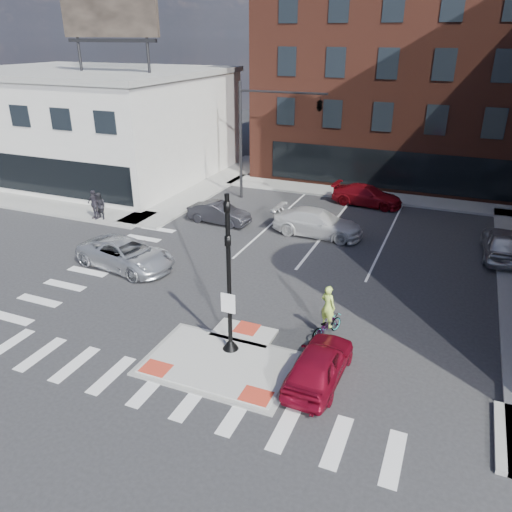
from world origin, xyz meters
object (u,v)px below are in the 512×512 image
at_px(pedestrian_b, 94,204).
at_px(bg_car_silver, 503,243).
at_px(pedestrian_a, 100,206).
at_px(cyclist, 327,319).
at_px(bg_car_red, 367,195).
at_px(silver_suv, 126,254).
at_px(red_sedan, 319,364).
at_px(white_pickup, 318,223).
at_px(bg_car_dark, 219,213).

bearing_deg(pedestrian_b, bg_car_silver, 16.45).
bearing_deg(pedestrian_a, bg_car_silver, 17.91).
distance_m(cyclist, pedestrian_a, 18.08).
height_order(bg_car_red, pedestrian_a, pedestrian_a).
xyz_separation_m(silver_suv, red_sedan, (11.47, -5.00, -0.05)).
bearing_deg(cyclist, silver_suv, 12.42).
distance_m(bg_car_red, pedestrian_b, 18.04).
distance_m(silver_suv, cyclist, 11.19).
xyz_separation_m(silver_suv, cyclist, (10.97, -2.20, 0.00)).
distance_m(bg_car_silver, pedestrian_b, 23.78).
height_order(white_pickup, bg_car_silver, bg_car_silver).
relative_size(red_sedan, bg_car_red, 0.84).
distance_m(silver_suv, bg_car_silver, 19.50).
height_order(white_pickup, bg_car_dark, white_pickup).
xyz_separation_m(cyclist, pedestrian_a, (-16.59, 7.20, 0.27)).
relative_size(red_sedan, white_pickup, 0.76).
distance_m(bg_car_dark, bg_car_red, 10.55).
height_order(bg_car_silver, pedestrian_a, pedestrian_a).
xyz_separation_m(bg_car_silver, pedestrian_a, (-23.09, -3.65, 0.18)).
bearing_deg(red_sedan, pedestrian_b, -28.10).
bearing_deg(bg_car_dark, bg_car_red, -43.17).
bearing_deg(bg_car_red, silver_suv, 153.31).
bearing_deg(bg_car_dark, white_pickup, -82.11).
bearing_deg(silver_suv, white_pickup, -34.10).
bearing_deg(silver_suv, bg_car_dark, -0.82).
bearing_deg(bg_car_dark, bg_car_silver, -81.98).
height_order(bg_car_dark, cyclist, cyclist).
distance_m(bg_car_silver, pedestrian_a, 23.37).
height_order(pedestrian_a, pedestrian_b, pedestrian_b).
distance_m(red_sedan, bg_car_silver, 14.91).
height_order(red_sedan, pedestrian_a, pedestrian_a).
bearing_deg(cyclist, pedestrian_b, 0.80).
bearing_deg(bg_car_red, cyclist, -168.72).
xyz_separation_m(bg_car_dark, bg_car_red, (7.78, 7.13, 0.04)).
xyz_separation_m(red_sedan, pedestrian_b, (-17.49, 10.00, 0.39)).
height_order(red_sedan, bg_car_silver, bg_car_silver).
height_order(white_pickup, bg_car_red, white_pickup).
height_order(silver_suv, bg_car_silver, bg_car_silver).
bearing_deg(bg_car_silver, bg_car_dark, 1.01).
bearing_deg(pedestrian_b, red_sedan, -22.13).
xyz_separation_m(bg_car_red, pedestrian_b, (-15.18, -9.74, 0.38)).
xyz_separation_m(bg_car_red, cyclist, (1.81, -16.94, 0.04)).
bearing_deg(red_sedan, bg_car_dark, -49.69).
xyz_separation_m(red_sedan, bg_car_red, (-2.31, 19.74, 0.01)).
xyz_separation_m(silver_suv, white_pickup, (7.61, 8.00, 0.03)).
distance_m(bg_car_silver, bg_car_red, 10.31).
relative_size(bg_car_red, pedestrian_b, 2.58).
bearing_deg(bg_car_dark, red_sedan, -137.02).
bearing_deg(red_sedan, pedestrian_a, -28.68).
distance_m(red_sedan, bg_car_dark, 16.15).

